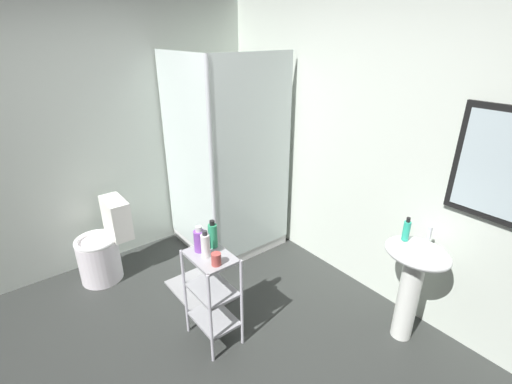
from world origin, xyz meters
TOP-DOWN VIEW (x-y plane):
  - ground_plane at (0.00, 0.00)m, footprint 4.20×4.20m
  - wall_back at (0.01, 1.85)m, footprint 4.20×0.14m
  - wall_left at (-1.85, 0.00)m, footprint 0.10×4.20m
  - shower_stall at (-1.23, 1.19)m, footprint 0.92×0.92m
  - pedestal_sink at (0.67, 1.52)m, footprint 0.46×0.37m
  - sink_faucet at (0.67, 1.64)m, footprint 0.03×0.03m
  - toilet at (-1.48, -0.01)m, footprint 0.37×0.49m
  - storage_cart at (-0.20, 0.38)m, footprint 0.38×0.28m
  - hand_soap_bottle at (0.57, 1.50)m, footprint 0.05×0.05m
  - body_wash_bottle_green at (-0.29, 0.46)m, footprint 0.06×0.06m
  - lotion_bottle_white at (-0.21, 0.35)m, footprint 0.06×0.06m
  - conditioner_bottle_purple at (-0.30, 0.36)m, footprint 0.08×0.08m
  - rinse_cup at (-0.09, 0.36)m, footprint 0.07×0.07m
  - bath_mat at (-0.75, 0.56)m, footprint 0.60×0.40m

SIDE VIEW (x-z plane):
  - ground_plane at x=0.00m, z-range -0.02..0.00m
  - bath_mat at x=-0.75m, z-range 0.00..0.02m
  - toilet at x=-1.48m, z-range -0.07..0.69m
  - storage_cart at x=-0.20m, z-range 0.07..0.81m
  - shower_stall at x=-1.23m, z-range -0.54..1.46m
  - pedestal_sink at x=0.67m, z-range 0.17..0.98m
  - rinse_cup at x=-0.09m, z-range 0.74..0.83m
  - conditioner_bottle_purple at x=-0.30m, z-range 0.73..0.92m
  - lotion_bottle_white at x=-0.21m, z-range 0.73..0.93m
  - body_wash_bottle_green at x=-0.29m, z-range 0.73..0.94m
  - sink_faucet at x=0.67m, z-range 0.81..0.91m
  - hand_soap_bottle at x=0.57m, z-range 0.80..0.97m
  - wall_left at x=-1.85m, z-range 0.00..2.50m
  - wall_back at x=0.01m, z-range 0.00..2.50m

